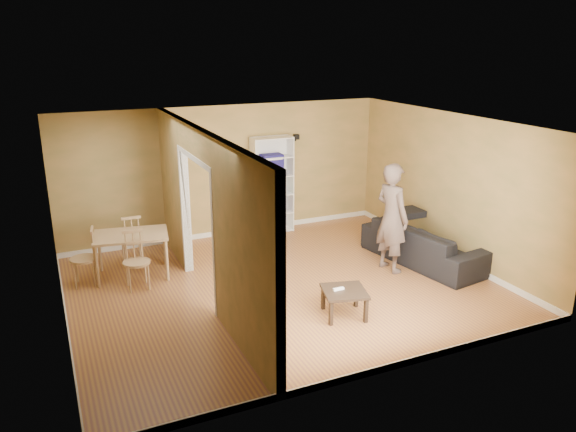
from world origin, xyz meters
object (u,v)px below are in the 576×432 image
object	(u,v)px
bookshelf	(271,185)
coffee_table	(344,294)
person	(392,208)
dining_table	(131,239)
chair_left	(84,257)
chair_far	(132,239)
chair_near	(136,261)
sofa	(424,238)

from	to	relation	value
bookshelf	coffee_table	size ratio (longest dim) A/B	3.28
person	dining_table	distance (m)	4.36
bookshelf	chair_left	xyz separation A→B (m)	(-3.76, -1.26, -0.51)
coffee_table	bookshelf	bearing A→B (deg)	82.87
bookshelf	chair_far	distance (m)	3.03
person	chair_near	bearing A→B (deg)	66.92
sofa	coffee_table	distance (m)	2.59
dining_table	chair_left	size ratio (longest dim) A/B	1.25
sofa	person	bearing A→B (deg)	84.11
person	coffee_table	size ratio (longest dim) A/B	3.67
sofa	coffee_table	size ratio (longest dim) A/B	3.92
dining_table	chair_near	world-z (taller)	chair_near
dining_table	chair_left	bearing A→B (deg)	-176.10
bookshelf	dining_table	size ratio (longest dim) A/B	1.66
coffee_table	chair_near	size ratio (longest dim) A/B	0.64
dining_table	chair_near	size ratio (longest dim) A/B	1.27
chair_near	chair_far	world-z (taller)	chair_near
dining_table	person	bearing A→B (deg)	-20.54
dining_table	chair_left	distance (m)	0.79
person	chair_near	world-z (taller)	person
chair_far	person	bearing A→B (deg)	153.20
person	chair_near	size ratio (longest dim) A/B	2.36
person	chair_left	world-z (taller)	person
coffee_table	chair_near	bearing A→B (deg)	139.48
sofa	person	xyz separation A→B (m)	(-0.73, -0.04, 0.65)
dining_table	sofa	bearing A→B (deg)	-17.18
bookshelf	dining_table	distance (m)	3.25
person	bookshelf	size ratio (longest dim) A/B	1.12
chair_left	bookshelf	bearing A→B (deg)	116.99
sofa	dining_table	size ratio (longest dim) A/B	1.98
bookshelf	chair_near	xyz separation A→B (m)	(-3.02, -1.73, -0.51)
coffee_table	chair_left	xyz separation A→B (m)	(-3.28, 2.64, 0.13)
coffee_table	dining_table	size ratio (longest dim) A/B	0.51
dining_table	chair_near	xyz separation A→B (m)	(-0.02, -0.53, -0.20)
dining_table	coffee_table	bearing A→B (deg)	-46.94
sofa	chair_near	distance (m)	4.91
chair_near	bookshelf	bearing A→B (deg)	30.25
dining_table	chair_near	bearing A→B (deg)	-92.01
chair_near	coffee_table	bearing A→B (deg)	-40.12
coffee_table	chair_far	bearing A→B (deg)	126.92
person	chair_near	xyz separation A→B (m)	(-4.08, 1.00, -0.63)
coffee_table	chair_near	world-z (taller)	chair_near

